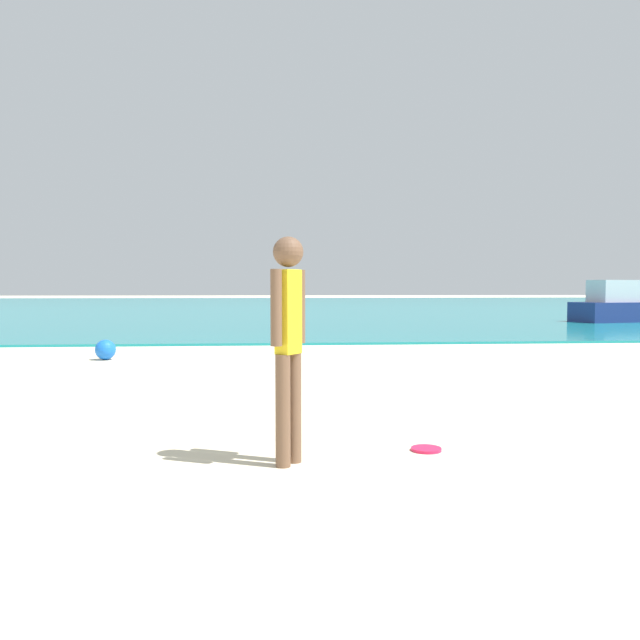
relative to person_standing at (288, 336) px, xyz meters
The scene contains 5 objects.
water 40.04m from the person_standing, 88.95° to the left, with size 160.00×60.00×0.06m, color teal.
person_standing is the anchor object (origin of this frame).
frisbee 1.56m from the person_standing, 15.49° to the left, with size 0.26×0.26×0.03m, color #E51E4C.
boat_near 22.60m from the person_standing, 53.97° to the left, with size 4.81×2.51×1.56m.
beach_ball 8.07m from the person_standing, 113.76° to the left, with size 0.38×0.38×0.38m, color blue.
Camera 1 is at (-0.87, 0.96, 1.38)m, focal length 35.96 mm.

